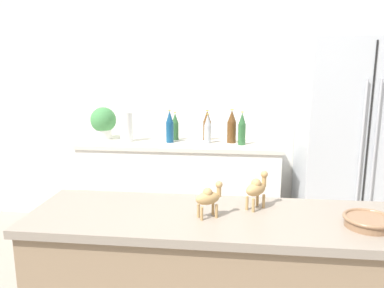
{
  "coord_description": "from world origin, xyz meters",
  "views": [
    {
      "loc": [
        0.23,
        -0.98,
        1.59
      ],
      "look_at": [
        -0.05,
        1.44,
        1.09
      ],
      "focal_mm": 35.0,
      "sensor_mm": 36.0,
      "label": 1
    }
  ],
  "objects": [
    {
      "name": "back_bottle_3",
      "position": [
        -0.03,
        2.5,
        1.04
      ],
      "size": [
        0.07,
        0.07,
        0.28
      ],
      "color": "brown",
      "rests_on": "back_counter"
    },
    {
      "name": "back_bottle_5",
      "position": [
        -0.36,
        2.34,
        1.05
      ],
      "size": [
        0.07,
        0.07,
        0.3
      ],
      "color": "navy",
      "rests_on": "back_counter"
    },
    {
      "name": "potted_plant",
      "position": [
        -1.02,
        2.43,
        1.07
      ],
      "size": [
        0.24,
        0.24,
        0.3
      ],
      "color": "silver",
      "rests_on": "back_counter"
    },
    {
      "name": "wall_back",
      "position": [
        0.0,
        2.73,
        1.27
      ],
      "size": [
        8.0,
        0.06,
        2.55
      ],
      "color": "white",
      "rests_on": "ground_plane"
    },
    {
      "name": "camel_figurine_second",
      "position": [
        0.33,
        0.59,
        1.07
      ],
      "size": [
        0.12,
        0.12,
        0.16
      ],
      "color": "tan",
      "rests_on": "bar_counter"
    },
    {
      "name": "fruit_bowl",
      "position": [
        0.75,
        0.44,
        1.0
      ],
      "size": [
        0.19,
        0.19,
        0.04
      ],
      "color": "#8C6647",
      "rests_on": "bar_counter"
    },
    {
      "name": "refrigerator",
      "position": [
        1.25,
        2.33,
        0.91
      ],
      "size": [
        0.89,
        0.73,
        1.82
      ],
      "color": "silver",
      "rests_on": "ground_plane"
    },
    {
      "name": "back_bottle_1",
      "position": [
        -0.33,
        2.47,
        1.03
      ],
      "size": [
        0.07,
        0.07,
        0.26
      ],
      "color": "#2D6033",
      "rests_on": "back_counter"
    },
    {
      "name": "camel_figurine",
      "position": [
        0.13,
        0.47,
        1.07
      ],
      "size": [
        0.12,
        0.1,
        0.15
      ],
      "color": "tan",
      "rests_on": "bar_counter"
    },
    {
      "name": "back_counter",
      "position": [
        -0.27,
        2.4,
        0.46
      ],
      "size": [
        1.83,
        0.63,
        0.91
      ],
      "color": "white",
      "rests_on": "ground_plane"
    },
    {
      "name": "back_bottle_2",
      "position": [
        0.2,
        2.4,
        1.05
      ],
      "size": [
        0.08,
        0.08,
        0.31
      ],
      "color": "brown",
      "rests_on": "back_counter"
    },
    {
      "name": "back_bottle_4",
      "position": [
        -0.01,
        2.34,
        1.04
      ],
      "size": [
        0.06,
        0.06,
        0.27
      ],
      "color": "#B2B7BC",
      "rests_on": "back_counter"
    },
    {
      "name": "back_bottle_0",
      "position": [
        0.29,
        2.31,
        1.05
      ],
      "size": [
        0.07,
        0.07,
        0.3
      ],
      "color": "#2D6033",
      "rests_on": "back_counter"
    },
    {
      "name": "paper_towel_roll",
      "position": [
        -0.76,
        2.33,
        1.05
      ],
      "size": [
        0.11,
        0.11,
        0.28
      ],
      "color": "white",
      "rests_on": "back_counter"
    }
  ]
}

